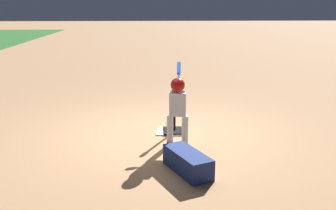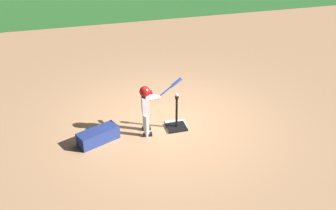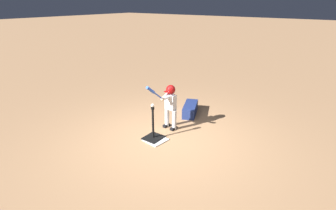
{
  "view_description": "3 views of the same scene",
  "coord_description": "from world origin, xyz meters",
  "px_view_note": "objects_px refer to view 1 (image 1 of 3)",
  "views": [
    {
      "loc": [
        -6.4,
        0.12,
        2.18
      ],
      "look_at": [
        -0.18,
        -0.17,
        0.57
      ],
      "focal_mm": 42.0,
      "sensor_mm": 36.0,
      "label": 1
    },
    {
      "loc": [
        -1.95,
        -7.09,
        4.57
      ],
      "look_at": [
        -0.15,
        -0.53,
        0.74
      ],
      "focal_mm": 42.0,
      "sensor_mm": 36.0,
      "label": 2
    },
    {
      "loc": [
        4.07,
        3.04,
        2.89
      ],
      "look_at": [
        -0.49,
        -0.32,
        0.61
      ],
      "focal_mm": 28.0,
      "sensor_mm": 36.0,
      "label": 3
    }
  ],
  "objects_px": {
    "batting_tee": "(174,126)",
    "baseball": "(174,87)",
    "equipment_bag": "(188,162)",
    "batter_child": "(178,103)"
  },
  "relations": [
    {
      "from": "batting_tee",
      "to": "equipment_bag",
      "type": "relative_size",
      "value": 0.92
    },
    {
      "from": "batting_tee",
      "to": "baseball",
      "type": "xyz_separation_m",
      "value": [
        0.0,
        -0.0,
        0.69
      ]
    },
    {
      "from": "baseball",
      "to": "equipment_bag",
      "type": "xyz_separation_m",
      "value": [
        -1.67,
        -0.07,
        -0.67
      ]
    },
    {
      "from": "batting_tee",
      "to": "baseball",
      "type": "height_order",
      "value": "baseball"
    },
    {
      "from": "baseball",
      "to": "batting_tee",
      "type": "bearing_deg",
      "value": 90.0
    },
    {
      "from": "equipment_bag",
      "to": "batting_tee",
      "type": "bearing_deg",
      "value": -21.45
    },
    {
      "from": "batter_child",
      "to": "equipment_bag",
      "type": "relative_size",
      "value": 1.47
    },
    {
      "from": "batting_tee",
      "to": "batter_child",
      "type": "relative_size",
      "value": 0.62
    },
    {
      "from": "batting_tee",
      "to": "batter_child",
      "type": "xyz_separation_m",
      "value": [
        -0.63,
        -0.01,
        0.57
      ]
    },
    {
      "from": "batting_tee",
      "to": "baseball",
      "type": "relative_size",
      "value": 10.39
    }
  ]
}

